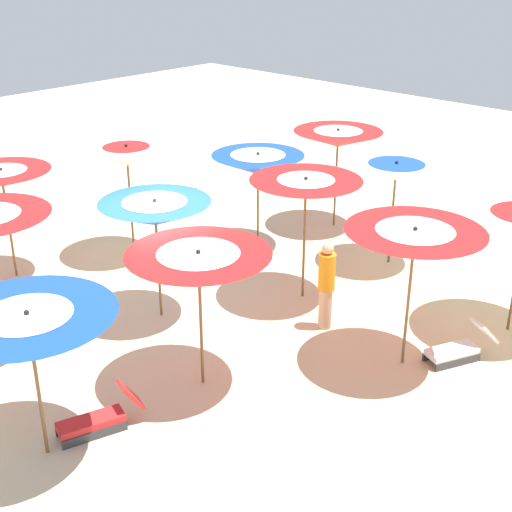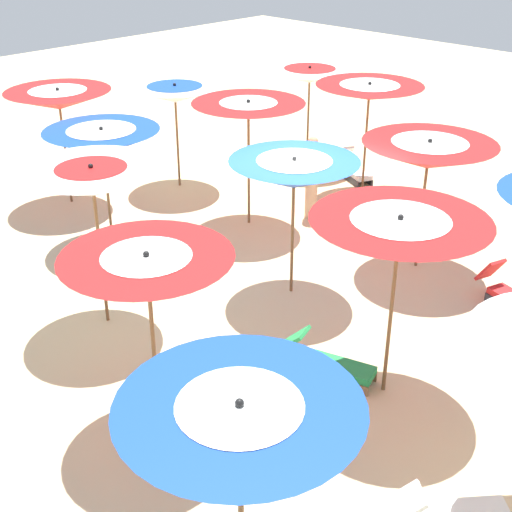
# 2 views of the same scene
# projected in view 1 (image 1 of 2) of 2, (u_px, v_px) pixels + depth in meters

# --- Properties ---
(ground) EXTENTS (41.37, 41.37, 0.04)m
(ground) POSITION_uv_depth(u_px,v_px,m) (167.00, 317.00, 13.22)
(ground) COLOR beige
(beach_umbrella_1) EXTENTS (2.27, 2.27, 2.21)m
(beach_umbrella_1) POSITION_uv_depth(u_px,v_px,m) (29.00, 326.00, 8.92)
(beach_umbrella_1) COLOR brown
(beach_umbrella_1) RESTS_ON ground
(beach_umbrella_2) EXTENTS (2.18, 2.18, 2.30)m
(beach_umbrella_2) POSITION_uv_depth(u_px,v_px,m) (199.00, 266.00, 10.43)
(beach_umbrella_2) COLOR brown
(beach_umbrella_2) RESTS_ON ground
(beach_umbrella_3) EXTENTS (2.19, 2.19, 2.43)m
(beach_umbrella_3) POSITION_uv_depth(u_px,v_px,m) (414.00, 239.00, 10.87)
(beach_umbrella_3) COLOR brown
(beach_umbrella_3) RESTS_ON ground
(beach_umbrella_7) EXTENTS (1.99, 1.99, 2.31)m
(beach_umbrella_7) POSITION_uv_depth(u_px,v_px,m) (155.00, 213.00, 12.44)
(beach_umbrella_7) COLOR brown
(beach_umbrella_7) RESTS_ON ground
(beach_umbrella_8) EXTENTS (2.10, 2.10, 2.46)m
(beach_umbrella_8) POSITION_uv_depth(u_px,v_px,m) (306.00, 188.00, 13.05)
(beach_umbrella_8) COLOR brown
(beach_umbrella_8) RESTS_ON ground
(beach_umbrella_9) EXTENTS (1.96, 1.96, 2.28)m
(beach_umbrella_9) POSITION_uv_depth(u_px,v_px,m) (396.00, 171.00, 14.59)
(beach_umbrella_9) COLOR brown
(beach_umbrella_9) RESTS_ON ground
(beach_umbrella_11) EXTENTS (1.94, 1.94, 2.34)m
(beach_umbrella_11) POSITION_uv_depth(u_px,v_px,m) (2.00, 178.00, 13.95)
(beach_umbrella_11) COLOR brown
(beach_umbrella_11) RESTS_ON ground
(beach_umbrella_12) EXTENTS (1.98, 1.98, 2.52)m
(beach_umbrella_12) POSITION_uv_depth(u_px,v_px,m) (127.00, 156.00, 14.91)
(beach_umbrella_12) COLOR brown
(beach_umbrella_12) RESTS_ON ground
(beach_umbrella_13) EXTENTS (2.04, 2.04, 2.20)m
(beach_umbrella_13) POSITION_uv_depth(u_px,v_px,m) (258.00, 164.00, 15.49)
(beach_umbrella_13) COLOR brown
(beach_umbrella_13) RESTS_ON ground
(beach_umbrella_14) EXTENTS (2.09, 2.09, 2.41)m
(beach_umbrella_14) POSITION_uv_depth(u_px,v_px,m) (338.00, 138.00, 16.52)
(beach_umbrella_14) COLOR brown
(beach_umbrella_14) RESTS_ON ground
(lounger_0) EXTENTS (0.76, 1.40, 0.61)m
(lounger_0) POSITION_uv_depth(u_px,v_px,m) (31.00, 317.00, 12.76)
(lounger_0) COLOR olive
(lounger_0) RESTS_ON ground
(lounger_1) EXTENTS (0.86, 1.32, 0.65)m
(lounger_1) POSITION_uv_depth(u_px,v_px,m) (458.00, 348.00, 11.78)
(lounger_1) COLOR #333338
(lounger_1) RESTS_ON ground
(lounger_2) EXTENTS (0.71, 1.29, 0.66)m
(lounger_2) POSITION_uv_depth(u_px,v_px,m) (98.00, 419.00, 10.07)
(lounger_2) COLOR #333338
(lounger_2) RESTS_ON ground
(beachgoer_0) EXTENTS (0.30, 0.30, 1.66)m
(beachgoer_0) POSITION_uv_depth(u_px,v_px,m) (326.00, 284.00, 12.49)
(beachgoer_0) COLOR #D8A87F
(beachgoer_0) RESTS_ON ground
(beach_ball) EXTENTS (0.24, 0.24, 0.24)m
(beach_ball) POSITION_uv_depth(u_px,v_px,m) (194.00, 184.00, 19.93)
(beach_ball) COLOR white
(beach_ball) RESTS_ON ground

